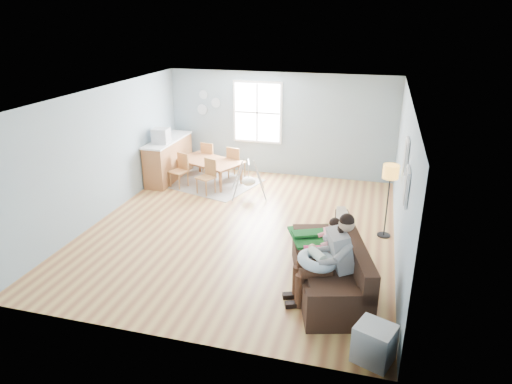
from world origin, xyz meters
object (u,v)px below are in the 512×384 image
(sofa, at_px, (333,271))
(chair_nw, at_px, (209,156))
(monitor, at_px, (161,136))
(chair_se, at_px, (208,174))
(chair_ne, at_px, (235,161))
(father, at_px, (329,256))
(storage_cube, at_px, (374,343))
(chair_sw, at_px, (181,168))
(counter, at_px, (169,159))
(dining_table, at_px, (209,171))
(baby_swing, at_px, (249,181))
(floor_lamp, at_px, (390,178))
(toddler, at_px, (327,240))

(sofa, height_order, chair_nw, sofa)
(monitor, bearing_deg, sofa, -38.37)
(chair_se, relative_size, chair_nw, 0.97)
(chair_nw, height_order, monitor, monitor)
(chair_ne, bearing_deg, father, -58.36)
(sofa, relative_size, storage_cube, 4.14)
(chair_sw, bearing_deg, sofa, -40.97)
(father, distance_m, counter, 6.44)
(storage_cube, relative_size, counter, 0.30)
(dining_table, xyz_separation_m, monitor, (-1.09, -0.35, 0.96))
(sofa, xyz_separation_m, father, (-0.05, -0.34, 0.45))
(chair_nw, distance_m, baby_swing, 1.95)
(father, bearing_deg, floor_lamp, 71.40)
(floor_lamp, height_order, chair_nw, floor_lamp)
(floor_lamp, relative_size, chair_sw, 1.74)
(chair_nw, xyz_separation_m, chair_ne, (0.81, -0.24, 0.00))
(baby_swing, bearing_deg, storage_cube, -58.36)
(toddler, xyz_separation_m, chair_se, (-3.24, 3.21, -0.29))
(chair_se, distance_m, counter, 1.52)
(chair_se, bearing_deg, floor_lamp, -16.98)
(toddler, bearing_deg, chair_nw, 129.06)
(sofa, relative_size, chair_ne, 2.74)
(sofa, height_order, baby_swing, sofa)
(dining_table, distance_m, chair_se, 0.75)
(chair_sw, xyz_separation_m, chair_nw, (0.34, 1.12, 0.02))
(baby_swing, bearing_deg, father, -58.65)
(chair_sw, distance_m, monitor, 0.94)
(chair_sw, xyz_separation_m, chair_se, (0.82, -0.24, 0.00))
(floor_lamp, distance_m, chair_sw, 5.25)
(sofa, relative_size, chair_se, 2.83)
(chair_sw, distance_m, chair_nw, 1.17)
(father, xyz_separation_m, dining_table, (-3.57, 4.42, -0.47))
(father, bearing_deg, storage_cube, -57.37)
(counter, bearing_deg, chair_ne, 14.22)
(monitor, distance_m, baby_swing, 2.50)
(father, distance_m, monitor, 6.20)
(dining_table, distance_m, monitor, 1.49)
(sofa, distance_m, dining_table, 5.45)
(chair_ne, bearing_deg, dining_table, -143.06)
(sofa, xyz_separation_m, baby_swing, (-2.37, 3.48, 0.06))
(storage_cube, relative_size, chair_ne, 0.66)
(dining_table, relative_size, chair_se, 1.98)
(chair_nw, bearing_deg, storage_cube, -54.00)
(chair_nw, xyz_separation_m, baby_swing, (1.47, -1.28, -0.11))
(toddler, xyz_separation_m, chair_sw, (-4.05, 3.45, -0.29))
(storage_cube, height_order, chair_se, chair_se)
(baby_swing, bearing_deg, toddler, -55.83)
(toddler, relative_size, chair_se, 1.09)
(chair_ne, relative_size, monitor, 2.11)
(father, height_order, monitor, father)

